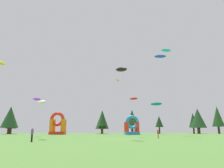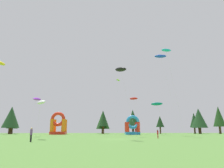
{
  "view_description": "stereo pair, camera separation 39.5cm",
  "coord_description": "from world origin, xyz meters",
  "px_view_note": "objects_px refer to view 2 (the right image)",
  "views": [
    {
      "loc": [
        -2.85,
        -36.16,
        1.64
      ],
      "look_at": [
        0.0,
        11.12,
        11.83
      ],
      "focal_mm": 33.77,
      "sensor_mm": 36.0,
      "label": 1
    },
    {
      "loc": [
        -2.46,
        -36.18,
        1.64
      ],
      "look_at": [
        0.0,
        11.12,
        11.83
      ],
      "focal_mm": 33.77,
      "sensor_mm": 36.0,
      "label": 2
    }
  ],
  "objects_px": {
    "kite_lime_parafoil": "(118,80)",
    "kite_yellow_parafoil": "(1,63)",
    "kite_white_parafoil": "(41,102)",
    "kite_red_parafoil": "(134,99)",
    "person_left_edge": "(158,133)",
    "person_midfield": "(31,133)",
    "inflatable_yellow_castle": "(132,127)",
    "kite_teal_parafoil": "(157,104)",
    "kite_purple_parafoil": "(37,99)",
    "kite_black_parafoil": "(121,69)",
    "kite_blue_parafoil": "(160,56)",
    "inflatable_red_slide": "(58,126)",
    "kite_cyan_parafoil": "(166,50)"
  },
  "relations": [
    {
      "from": "kite_lime_parafoil",
      "to": "kite_teal_parafoil",
      "type": "distance_m",
      "value": 13.87
    },
    {
      "from": "kite_yellow_parafoil",
      "to": "kite_purple_parafoil",
      "type": "bearing_deg",
      "value": 64.92
    },
    {
      "from": "kite_blue_parafoil",
      "to": "kite_white_parafoil",
      "type": "relative_size",
      "value": 3.36
    },
    {
      "from": "kite_blue_parafoil",
      "to": "kite_red_parafoil",
      "type": "bearing_deg",
      "value": -133.45
    },
    {
      "from": "kite_black_parafoil",
      "to": "inflatable_red_slide",
      "type": "xyz_separation_m",
      "value": [
        -16.89,
        35.69,
        -8.74
      ]
    },
    {
      "from": "kite_black_parafoil",
      "to": "person_midfield",
      "type": "relative_size",
      "value": 6.48
    },
    {
      "from": "kite_black_parafoil",
      "to": "person_left_edge",
      "type": "height_order",
      "value": "kite_black_parafoil"
    },
    {
      "from": "kite_red_parafoil",
      "to": "kite_cyan_parafoil",
      "type": "xyz_separation_m",
      "value": [
        8.34,
        1.09,
        11.96
      ]
    },
    {
      "from": "kite_red_parafoil",
      "to": "kite_yellow_parafoil",
      "type": "distance_m",
      "value": 28.03
    },
    {
      "from": "kite_purple_parafoil",
      "to": "kite_yellow_parafoil",
      "type": "relative_size",
      "value": 0.63
    },
    {
      "from": "kite_purple_parafoil",
      "to": "kite_yellow_parafoil",
      "type": "height_order",
      "value": "kite_yellow_parafoil"
    },
    {
      "from": "kite_purple_parafoil",
      "to": "person_midfield",
      "type": "distance_m",
      "value": 22.8
    },
    {
      "from": "kite_red_parafoil",
      "to": "inflatable_red_slide",
      "type": "xyz_separation_m",
      "value": [
        -20.87,
        23.76,
        -5.52
      ]
    },
    {
      "from": "kite_black_parafoil",
      "to": "kite_red_parafoil",
      "type": "bearing_deg",
      "value": 71.54
    },
    {
      "from": "kite_cyan_parafoil",
      "to": "inflatable_yellow_castle",
      "type": "distance_m",
      "value": 27.02
    },
    {
      "from": "kite_red_parafoil",
      "to": "person_left_edge",
      "type": "distance_m",
      "value": 10.67
    },
    {
      "from": "person_midfield",
      "to": "inflatable_yellow_castle",
      "type": "xyz_separation_m",
      "value": [
        19.02,
        37.21,
        1.1
      ]
    },
    {
      "from": "kite_blue_parafoil",
      "to": "kite_lime_parafoil",
      "type": "bearing_deg",
      "value": 146.4
    },
    {
      "from": "kite_black_parafoil",
      "to": "person_left_edge",
      "type": "distance_m",
      "value": 13.65
    },
    {
      "from": "kite_cyan_parafoil",
      "to": "person_midfield",
      "type": "bearing_deg",
      "value": -144.1
    },
    {
      "from": "kite_blue_parafoil",
      "to": "kite_yellow_parafoil",
      "type": "distance_m",
      "value": 40.35
    },
    {
      "from": "kite_black_parafoil",
      "to": "kite_red_parafoil",
      "type": "xyz_separation_m",
      "value": [
        3.98,
        11.93,
        -3.22
      ]
    },
    {
      "from": "kite_teal_parafoil",
      "to": "inflatable_red_slide",
      "type": "xyz_separation_m",
      "value": [
        -30.52,
        7.03,
        -6.38
      ]
    },
    {
      "from": "kite_red_parafoil",
      "to": "person_midfield",
      "type": "bearing_deg",
      "value": -134.3
    },
    {
      "from": "kite_yellow_parafoil",
      "to": "person_midfield",
      "type": "xyz_separation_m",
      "value": [
        10.37,
        -11.09,
        -13.06
      ]
    },
    {
      "from": "kite_white_parafoil",
      "to": "person_midfield",
      "type": "bearing_deg",
      "value": -81.78
    },
    {
      "from": "person_left_edge",
      "to": "inflatable_yellow_castle",
      "type": "height_order",
      "value": "inflatable_yellow_castle"
    },
    {
      "from": "kite_lime_parafoil",
      "to": "kite_red_parafoil",
      "type": "distance_m",
      "value": 19.66
    },
    {
      "from": "kite_blue_parafoil",
      "to": "inflatable_red_slide",
      "type": "distance_m",
      "value": 38.46
    },
    {
      "from": "kite_yellow_parafoil",
      "to": "person_midfield",
      "type": "height_order",
      "value": "kite_yellow_parafoil"
    },
    {
      "from": "kite_white_parafoil",
      "to": "kite_lime_parafoil",
      "type": "bearing_deg",
      "value": 60.33
    },
    {
      "from": "kite_lime_parafoil",
      "to": "person_midfield",
      "type": "relative_size",
      "value": 9.1
    },
    {
      "from": "person_left_edge",
      "to": "inflatable_yellow_castle",
      "type": "distance_m",
      "value": 27.48
    },
    {
      "from": "inflatable_red_slide",
      "to": "person_midfield",
      "type": "bearing_deg",
      "value": -83.75
    },
    {
      "from": "kite_lime_parafoil",
      "to": "kite_yellow_parafoil",
      "type": "distance_m",
      "value": 34.21
    },
    {
      "from": "kite_blue_parafoil",
      "to": "inflatable_red_slide",
      "type": "xyz_separation_m",
      "value": [
        -30.38,
        13.72,
        -19.18
      ]
    },
    {
      "from": "kite_lime_parafoil",
      "to": "kite_teal_parafoil",
      "type": "relative_size",
      "value": 1.74
    },
    {
      "from": "kite_lime_parafoil",
      "to": "inflatable_red_slide",
      "type": "xyz_separation_m",
      "value": [
        -18.88,
        6.07,
        -13.86
      ]
    },
    {
      "from": "person_left_edge",
      "to": "inflatable_yellow_castle",
      "type": "bearing_deg",
      "value": -145.54
    },
    {
      "from": "kite_lime_parafoil",
      "to": "kite_yellow_parafoil",
      "type": "height_order",
      "value": "kite_lime_parafoil"
    },
    {
      "from": "kite_red_parafoil",
      "to": "person_left_edge",
      "type": "xyz_separation_m",
      "value": [
        3.17,
        -7.06,
        -7.35
      ]
    },
    {
      "from": "person_midfield",
      "to": "kite_purple_parafoil",
      "type": "bearing_deg",
      "value": -31.78
    },
    {
      "from": "kite_yellow_parafoil",
      "to": "inflatable_yellow_castle",
      "type": "xyz_separation_m",
      "value": [
        29.39,
        26.12,
        -11.96
      ]
    },
    {
      "from": "person_midfield",
      "to": "inflatable_red_slide",
      "type": "bearing_deg",
      "value": -41.31
    },
    {
      "from": "kite_red_parafoil",
      "to": "kite_white_parafoil",
      "type": "relative_size",
      "value": 1.3
    },
    {
      "from": "kite_black_parafoil",
      "to": "person_midfield",
      "type": "bearing_deg",
      "value": -158.49
    },
    {
      "from": "kite_purple_parafoil",
      "to": "kite_red_parafoil",
      "type": "xyz_separation_m",
      "value": [
        22.28,
        -3.9,
        -0.3
      ]
    },
    {
      "from": "kite_blue_parafoil",
      "to": "inflatable_yellow_castle",
      "type": "bearing_deg",
      "value": 123.8
    },
    {
      "from": "kite_red_parafoil",
      "to": "person_midfield",
      "type": "height_order",
      "value": "kite_red_parafoil"
    },
    {
      "from": "kite_black_parafoil",
      "to": "kite_white_parafoil",
      "type": "distance_m",
      "value": 14.72
    }
  ]
}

